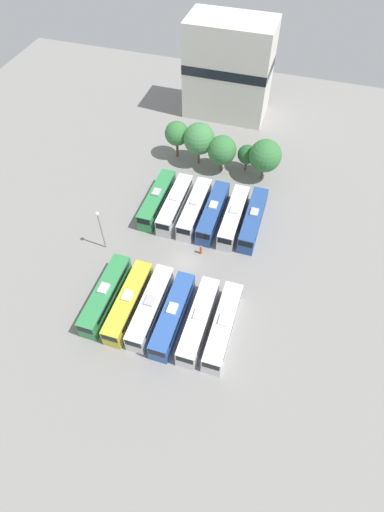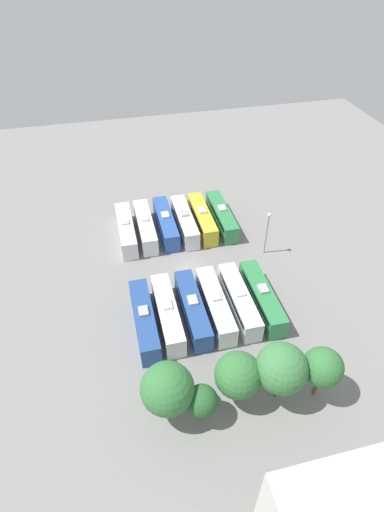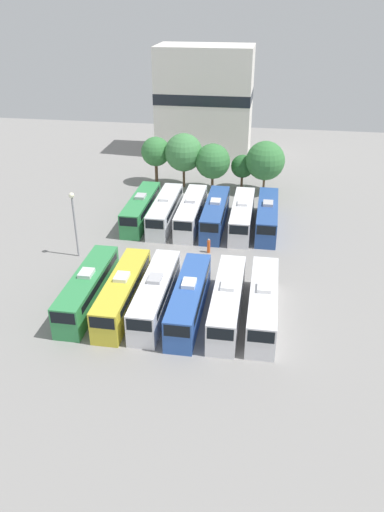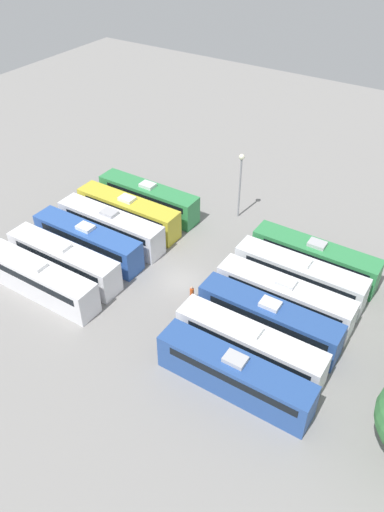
# 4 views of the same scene
# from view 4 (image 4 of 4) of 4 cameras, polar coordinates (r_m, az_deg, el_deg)

# --- Properties ---
(ground_plane) EXTENTS (120.80, 120.80, 0.00)m
(ground_plane) POSITION_cam_4_polar(r_m,az_deg,el_deg) (46.52, -1.27, -2.92)
(ground_plane) COLOR gray
(bus_0) EXTENTS (2.46, 11.95, 3.46)m
(bus_0) POSITION_cam_4_polar(r_m,az_deg,el_deg) (55.45, -4.97, 6.66)
(bus_0) COLOR #338C4C
(bus_0) RESTS_ON ground_plane
(bus_1) EXTENTS (2.46, 11.95, 3.46)m
(bus_1) POSITION_cam_4_polar(r_m,az_deg,el_deg) (53.31, -7.27, 5.06)
(bus_1) COLOR gold
(bus_1) RESTS_ON ground_plane
(bus_2) EXTENTS (2.46, 11.95, 3.46)m
(bus_2) POSITION_cam_4_polar(r_m,az_deg,el_deg) (51.33, -9.24, 3.40)
(bus_2) COLOR silver
(bus_2) RESTS_ON ground_plane
(bus_3) EXTENTS (2.46, 11.95, 3.46)m
(bus_3) POSITION_cam_4_polar(r_m,az_deg,el_deg) (49.68, -11.82, 1.73)
(bus_3) COLOR #2D56A8
(bus_3) RESTS_ON ground_plane
(bus_4) EXTENTS (2.46, 11.95, 3.46)m
(bus_4) POSITION_cam_4_polar(r_m,az_deg,el_deg) (47.76, -14.42, -0.42)
(bus_4) COLOR white
(bus_4) RESTS_ON ground_plane
(bus_5) EXTENTS (2.46, 11.95, 3.46)m
(bus_5) POSITION_cam_4_polar(r_m,az_deg,el_deg) (46.14, -16.99, -2.56)
(bus_5) COLOR silver
(bus_5) RESTS_ON ground_plane
(bus_6) EXTENTS (2.46, 11.95, 3.46)m
(bus_6) POSITION_cam_4_polar(r_m,az_deg,el_deg) (47.91, 13.87, -0.18)
(bus_6) COLOR #338C4C
(bus_6) RESTS_ON ground_plane
(bus_7) EXTENTS (2.46, 11.95, 3.46)m
(bus_7) POSITION_cam_4_polar(r_m,az_deg,el_deg) (45.56, 12.21, -2.18)
(bus_7) COLOR silver
(bus_7) RESTS_ON ground_plane
(bus_8) EXTENTS (2.46, 11.95, 3.46)m
(bus_8) POSITION_cam_4_polar(r_m,az_deg,el_deg) (43.17, 10.53, -4.59)
(bus_8) COLOR white
(bus_8) RESTS_ON ground_plane
(bus_9) EXTENTS (2.46, 11.95, 3.46)m
(bus_9) POSITION_cam_4_polar(r_m,az_deg,el_deg) (41.07, 8.77, -7.06)
(bus_9) COLOR #284C93
(bus_9) RESTS_ON ground_plane
(bus_10) EXTENTS (2.46, 11.95, 3.46)m
(bus_10) POSITION_cam_4_polar(r_m,az_deg,el_deg) (38.92, 6.61, -10.04)
(bus_10) COLOR silver
(bus_10) RESTS_ON ground_plane
(bus_11) EXTENTS (2.46, 11.95, 3.46)m
(bus_11) POSITION_cam_4_polar(r_m,az_deg,el_deg) (37.01, 4.89, -13.28)
(bus_11) COLOR #284C93
(bus_11) RESTS_ON ground_plane
(worker_person) EXTENTS (0.36, 0.36, 1.73)m
(worker_person) POSITION_cam_4_polar(r_m,az_deg,el_deg) (43.98, -0.01, -4.42)
(worker_person) COLOR #CC4C19
(worker_person) RESTS_ON ground_plane
(light_pole) EXTENTS (0.60, 0.60, 7.50)m
(light_pole) POSITION_cam_4_polar(r_m,az_deg,el_deg) (52.84, 5.58, 9.20)
(light_pole) COLOR gray
(light_pole) RESTS_ON ground_plane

